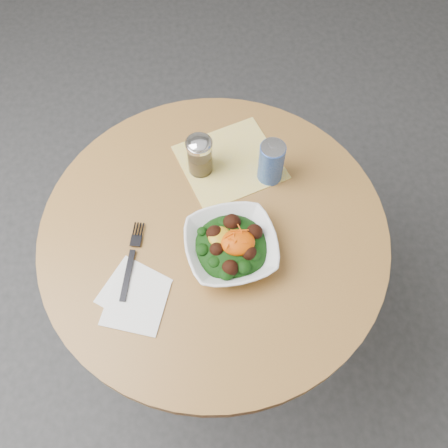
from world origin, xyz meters
TOP-DOWN VIEW (x-y plane):
  - ground at (0.00, 0.00)m, footprint 6.00×6.00m
  - table at (0.00, 0.00)m, footprint 0.90×0.90m
  - cloth_napkin at (0.06, 0.21)m, footprint 0.32×0.31m
  - paper_napkins at (-0.20, -0.17)m, footprint 0.19×0.22m
  - salad_bowl at (0.04, -0.07)m, footprint 0.25×0.25m
  - fork at (-0.21, -0.07)m, footprint 0.06×0.21m
  - spice_shaker at (-0.02, 0.19)m, footprint 0.07×0.07m
  - beverage_can at (0.16, 0.15)m, footprint 0.07×0.07m

SIDE VIEW (x-z plane):
  - ground at x=0.00m, z-range 0.00..0.00m
  - table at x=0.00m, z-range 0.18..0.93m
  - cloth_napkin at x=0.06m, z-range 0.75..0.75m
  - paper_napkins at x=-0.20m, z-range 0.75..0.75m
  - fork at x=-0.21m, z-range 0.75..0.76m
  - salad_bowl at x=0.04m, z-range 0.74..0.82m
  - spice_shaker at x=-0.02m, z-range 0.75..0.88m
  - beverage_can at x=0.16m, z-range 0.75..0.88m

